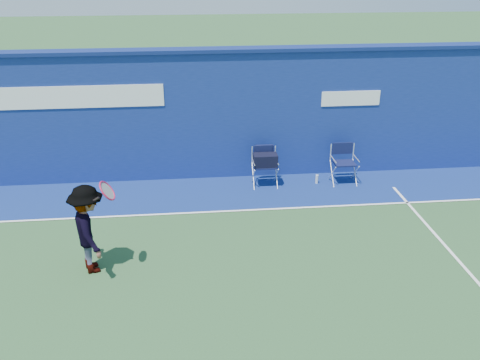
{
  "coord_description": "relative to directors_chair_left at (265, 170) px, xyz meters",
  "views": [
    {
      "loc": [
        -0.15,
        -6.33,
        5.06
      ],
      "look_at": [
        0.74,
        2.6,
        1.0
      ],
      "focal_mm": 38.0,
      "sensor_mm": 36.0,
      "label": 1
    }
  ],
  "objects": [
    {
      "name": "court_lines",
      "position": [
        -1.51,
        -3.85,
        -0.38
      ],
      "size": [
        24.0,
        12.0,
        0.01
      ],
      "color": "white",
      "rests_on": "out_of_bounds_strip"
    },
    {
      "name": "ground",
      "position": [
        -1.51,
        -4.45,
        -0.39
      ],
      "size": [
        80.0,
        80.0,
        0.0
      ],
      "primitive_type": "plane",
      "color": "#294D29",
      "rests_on": "ground"
    },
    {
      "name": "tennis_player",
      "position": [
        -3.45,
        -3.14,
        0.4
      ],
      "size": [
        0.99,
        1.17,
        1.71
      ],
      "color": "#EA4738",
      "rests_on": "ground"
    },
    {
      "name": "out_of_bounds_strip",
      "position": [
        -1.51,
        -0.35,
        -0.39
      ],
      "size": [
        24.0,
        1.8,
        0.01
      ],
      "primitive_type": "cube",
      "color": "navy",
      "rests_on": "ground"
    },
    {
      "name": "directors_chair_right",
      "position": [
        1.88,
        -0.03,
        -0.1
      ],
      "size": [
        0.55,
        0.5,
        0.93
      ],
      "color": "silver",
      "rests_on": "ground"
    },
    {
      "name": "stadium_wall",
      "position": [
        -1.51,
        0.75,
        1.16
      ],
      "size": [
        24.0,
        0.5,
        3.08
      ],
      "color": "navy",
      "rests_on": "ground"
    },
    {
      "name": "directors_chair_left",
      "position": [
        0.0,
        0.0,
        0.0
      ],
      "size": [
        0.55,
        0.51,
        0.93
      ],
      "color": "silver",
      "rests_on": "ground"
    },
    {
      "name": "water_bottle",
      "position": [
        1.25,
        -0.03,
        -0.28
      ],
      "size": [
        0.07,
        0.07,
        0.22
      ],
      "primitive_type": "cylinder",
      "color": "silver",
      "rests_on": "ground"
    }
  ]
}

